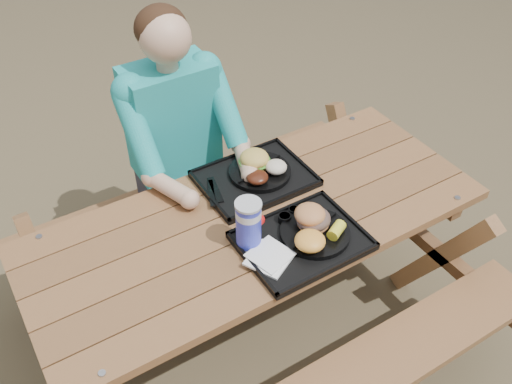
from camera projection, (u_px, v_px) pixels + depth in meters
ground at (256, 331)px, 2.71m from camera, size 60.00×60.00×0.00m
picnic_table at (256, 280)px, 2.47m from camera, size 1.80×1.49×0.75m
tray_near at (302, 241)px, 2.11m from camera, size 0.45×0.35×0.02m
tray_far at (255, 179)px, 2.38m from camera, size 0.45×0.35×0.02m
plate_near at (315, 233)px, 2.11m from camera, size 0.26×0.26×0.02m
plate_far at (260, 172)px, 2.38m from camera, size 0.26×0.26×0.02m
napkin_stack at (269, 258)px, 2.02m from camera, size 0.19×0.19×0.02m
soda_cup at (248, 225)px, 2.03m from camera, size 0.09×0.09×0.18m
condiment_bbq at (285, 218)px, 2.16m from camera, size 0.05×0.05×0.03m
condiment_mustard at (294, 211)px, 2.20m from camera, size 0.04×0.04×0.03m
sandwich at (314, 212)px, 2.09m from camera, size 0.12×0.12×0.13m
mac_cheese at (310, 241)px, 2.03m from camera, size 0.11×0.11×0.06m
corn_cob at (336, 230)px, 2.08m from camera, size 0.10×0.10×0.04m
cutlery_far at (215, 190)px, 2.31m from camera, size 0.06×0.16×0.01m
burger at (254, 155)px, 2.36m from camera, size 0.12×0.12×0.11m
baked_beans at (257, 177)px, 2.31m from camera, size 0.09×0.09×0.04m
potato_salad at (276, 167)px, 2.35m from camera, size 0.09×0.09×0.05m
diner at (178, 162)px, 2.66m from camera, size 0.48×0.84×1.28m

